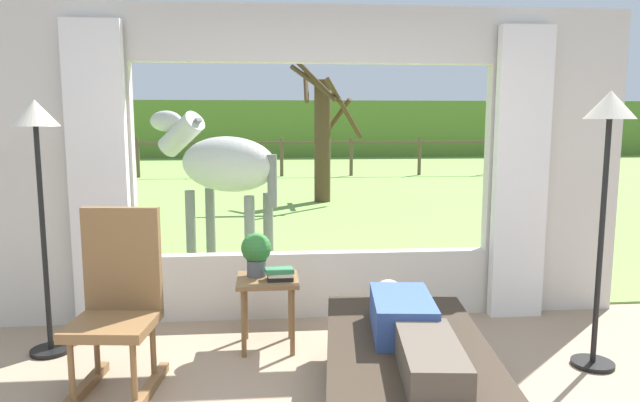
# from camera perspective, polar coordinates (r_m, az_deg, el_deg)

# --- Properties ---
(back_wall_with_window) EXTENTS (5.20, 0.12, 2.55)m
(back_wall_with_window) POSITION_cam_1_polar(r_m,az_deg,el_deg) (4.78, -0.49, 3.14)
(back_wall_with_window) COLOR beige
(back_wall_with_window) RESTS_ON ground_plane
(curtain_panel_left) EXTENTS (0.44, 0.10, 2.40)m
(curtain_panel_left) POSITION_cam_1_polar(r_m,az_deg,el_deg) (4.81, -20.84, 2.05)
(curtain_panel_left) COLOR silver
(curtain_panel_left) RESTS_ON ground_plane
(curtain_panel_right) EXTENTS (0.44, 0.10, 2.40)m
(curtain_panel_right) POSITION_cam_1_polar(r_m,az_deg,el_deg) (5.08, 19.04, 2.42)
(curtain_panel_right) COLOR silver
(curtain_panel_right) RESTS_ON ground_plane
(outdoor_pasture_lawn) EXTENTS (36.00, 21.68, 0.02)m
(outdoor_pasture_lawn) POSITION_cam_1_polar(r_m,az_deg,el_deg) (15.74, -3.68, 2.07)
(outdoor_pasture_lawn) COLOR #759E47
(outdoor_pasture_lawn) RESTS_ON ground_plane
(distant_hill_ridge) EXTENTS (36.00, 2.00, 2.40)m
(distant_hill_ridge) POSITION_cam_1_polar(r_m,az_deg,el_deg) (25.50, -4.27, 7.05)
(distant_hill_ridge) COLOR #5A7E30
(distant_hill_ridge) RESTS_ON ground_plane
(recliner_sofa) EXTENTS (1.08, 1.79, 0.42)m
(recliner_sofa) POSITION_cam_1_polar(r_m,az_deg,el_deg) (3.46, 8.52, -16.65)
(recliner_sofa) COLOR black
(recliner_sofa) RESTS_ON ground_plane
(reclining_person) EXTENTS (0.40, 1.44, 0.22)m
(reclining_person) POSITION_cam_1_polar(r_m,az_deg,el_deg) (3.30, 8.84, -12.22)
(reclining_person) COLOR #334C8C
(reclining_person) RESTS_ON recliner_sofa
(rocking_chair) EXTENTS (0.53, 0.73, 1.12)m
(rocking_chair) POSITION_cam_1_polar(r_m,az_deg,el_deg) (3.82, -19.19, -9.38)
(rocking_chair) COLOR brown
(rocking_chair) RESTS_ON ground_plane
(side_table) EXTENTS (0.44, 0.44, 0.52)m
(side_table) POSITION_cam_1_polar(r_m,az_deg,el_deg) (4.28, -5.14, -8.74)
(side_table) COLOR brown
(side_table) RESTS_ON ground_plane
(potted_plant) EXTENTS (0.22, 0.22, 0.32)m
(potted_plant) POSITION_cam_1_polar(r_m,az_deg,el_deg) (4.27, -6.26, -4.95)
(potted_plant) COLOR #4C5156
(potted_plant) RESTS_ON side_table
(book_stack) EXTENTS (0.21, 0.15, 0.09)m
(book_stack) POSITION_cam_1_polar(r_m,az_deg,el_deg) (4.18, -3.94, -7.16)
(book_stack) COLOR black
(book_stack) RESTS_ON side_table
(floor_lamp_left) EXTENTS (0.32, 0.32, 1.79)m
(floor_lamp_left) POSITION_cam_1_polar(r_m,az_deg,el_deg) (4.42, -25.95, 4.47)
(floor_lamp_left) COLOR black
(floor_lamp_left) RESTS_ON ground_plane
(floor_lamp_right) EXTENTS (0.32, 0.32, 1.84)m
(floor_lamp_right) POSITION_cam_1_polar(r_m,az_deg,el_deg) (4.18, 26.34, 4.82)
(floor_lamp_right) COLOR black
(floor_lamp_right) RESTS_ON ground_plane
(horse) EXTENTS (1.65, 1.38, 1.73)m
(horse) POSITION_cam_1_polar(r_m,az_deg,el_deg) (6.45, -9.60, 3.48)
(horse) COLOR #B2B2AD
(horse) RESTS_ON outdoor_pasture_lawn
(pasture_tree) EXTENTS (1.49, 1.39, 2.88)m
(pasture_tree) POSITION_cam_1_polar(r_m,az_deg,el_deg) (11.43, 0.27, 6.57)
(pasture_tree) COLOR #4C3823
(pasture_tree) RESTS_ON outdoor_pasture_lawn
(pasture_fence_line) EXTENTS (16.10, 0.10, 1.10)m
(pasture_fence_line) POSITION_cam_1_polar(r_m,az_deg,el_deg) (16.61, -3.79, 4.93)
(pasture_fence_line) COLOR brown
(pasture_fence_line) RESTS_ON outdoor_pasture_lawn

